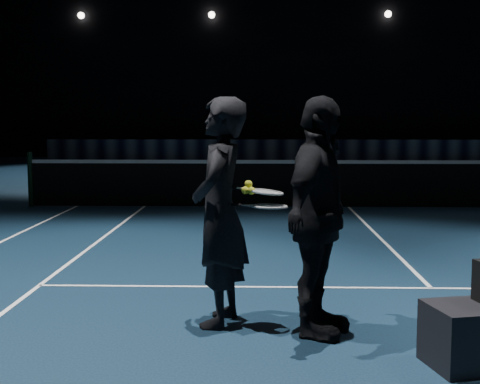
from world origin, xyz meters
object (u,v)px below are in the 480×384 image
at_px(racket_upper, 266,192).
at_px(tennis_balls, 248,189).
at_px(player_a, 220,212).
at_px(player_b, 318,217).
at_px(racket_lower, 271,207).

bearing_deg(racket_upper, tennis_balls, -170.43).
distance_m(player_a, tennis_balls, 0.33).
xyz_separation_m(player_a, tennis_balls, (0.24, -0.08, 0.21)).
bearing_deg(player_b, racket_lower, 94.31).
relative_size(player_a, player_b, 1.00).
distance_m(player_a, racket_lower, 0.45).
distance_m(player_b, racket_lower, 0.41).
bearing_deg(racket_upper, player_a, -178.29).
relative_size(player_b, racket_lower, 2.85).
distance_m(racket_lower, tennis_balls, 0.24).
bearing_deg(tennis_balls, player_b, -18.81).
distance_m(racket_lower, racket_upper, 0.13).
height_order(player_a, racket_upper, player_a).
relative_size(racket_lower, tennis_balls, 5.67).
height_order(racket_lower, racket_upper, racket_upper).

